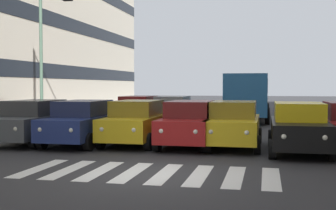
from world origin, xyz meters
name	(u,v)px	position (x,y,z in m)	size (l,w,h in m)	color
ground_plane	(149,173)	(0.00, 0.00, 0.00)	(180.00, 180.00, 0.00)	#2D2D30
crosswalk_markings	(149,173)	(0.00, 0.00, 0.00)	(6.75, 2.80, 0.01)	silver
car_1	(299,127)	(-4.11, -4.47, 0.89)	(2.02, 4.44, 1.72)	black
car_2	(234,124)	(-1.84, -5.37, 0.89)	(2.02, 4.44, 1.72)	gold
car_3	(190,123)	(-0.20, -5.25, 0.89)	(2.02, 4.44, 1.72)	maroon
car_4	(136,122)	(1.93, -5.37, 0.89)	(2.02, 4.44, 1.72)	gold
car_5	(82,122)	(3.97, -4.83, 0.89)	(2.02, 4.44, 1.72)	navy
car_6	(33,121)	(6.05, -4.84, 0.89)	(2.02, 4.44, 1.72)	#474C51
car_row2_0	(172,111)	(2.05, -12.71, 0.89)	(2.02, 4.44, 1.72)	#B2B7BC
car_row2_1	(138,111)	(3.98, -12.50, 0.89)	(2.02, 4.44, 1.72)	maroon
bus_behind_traffic	(248,92)	(-1.84, -19.36, 1.86)	(2.78, 10.50, 3.00)	#286BAD
street_lamp_right	(49,43)	(7.58, -9.13, 4.43)	(2.67, 0.28, 7.02)	#4C6B56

